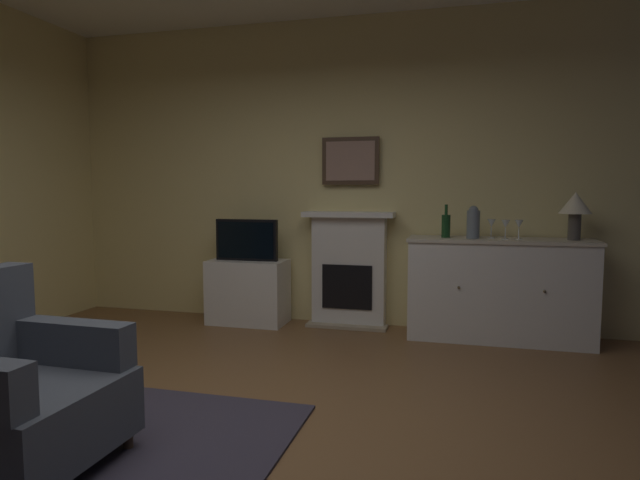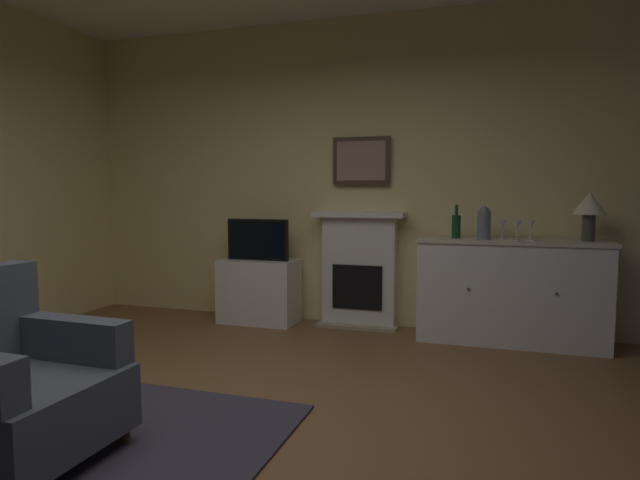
{
  "view_description": "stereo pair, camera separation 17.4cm",
  "coord_description": "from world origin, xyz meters",
  "px_view_note": "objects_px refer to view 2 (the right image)",
  "views": [
    {
      "loc": [
        1.17,
        -2.48,
        1.3
      ],
      "look_at": [
        0.34,
        0.68,
        1.0
      ],
      "focal_mm": 30.3,
      "sensor_mm": 36.0,
      "label": 1
    },
    {
      "loc": [
        1.34,
        -2.43,
        1.3
      ],
      "look_at": [
        0.34,
        0.68,
        1.0
      ],
      "focal_mm": 30.3,
      "sensor_mm": 36.0,
      "label": 2
    }
  ],
  "objects_px": {
    "fireplace_unit": "(359,269)",
    "vase_decorative": "(484,223)",
    "armchair": "(7,385)",
    "wine_bottle": "(456,226)",
    "table_lamp": "(589,207)",
    "sideboard_cabinet": "(510,291)",
    "wine_glass_left": "(503,225)",
    "tv_set": "(258,240)",
    "framed_picture": "(361,161)",
    "wine_glass_center": "(517,226)",
    "tv_cabinet": "(259,291)",
    "wine_glass_right": "(531,226)"
  },
  "relations": [
    {
      "from": "wine_glass_right",
      "to": "tv_set",
      "type": "relative_size",
      "value": 0.27
    },
    {
      "from": "wine_bottle",
      "to": "wine_glass_center",
      "type": "bearing_deg",
      "value": -3.75
    },
    {
      "from": "fireplace_unit",
      "to": "table_lamp",
      "type": "bearing_deg",
      "value": -5.21
    },
    {
      "from": "sideboard_cabinet",
      "to": "wine_bottle",
      "type": "height_order",
      "value": "wine_bottle"
    },
    {
      "from": "table_lamp",
      "to": "sideboard_cabinet",
      "type": "bearing_deg",
      "value": -180.0
    },
    {
      "from": "wine_glass_center",
      "to": "tv_cabinet",
      "type": "relative_size",
      "value": 0.22
    },
    {
      "from": "wine_bottle",
      "to": "vase_decorative",
      "type": "relative_size",
      "value": 1.03
    },
    {
      "from": "sideboard_cabinet",
      "to": "table_lamp",
      "type": "bearing_deg",
      "value": 0.0
    },
    {
      "from": "fireplace_unit",
      "to": "vase_decorative",
      "type": "xyz_separation_m",
      "value": [
        1.13,
        -0.23,
        0.48
      ]
    },
    {
      "from": "table_lamp",
      "to": "wine_bottle",
      "type": "xyz_separation_m",
      "value": [
        -1.04,
        -0.03,
        -0.17
      ]
    },
    {
      "from": "vase_decorative",
      "to": "tv_set",
      "type": "relative_size",
      "value": 0.45
    },
    {
      "from": "wine_bottle",
      "to": "armchair",
      "type": "bearing_deg",
      "value": -123.05
    },
    {
      "from": "framed_picture",
      "to": "table_lamp",
      "type": "height_order",
      "value": "framed_picture"
    },
    {
      "from": "wine_glass_right",
      "to": "tv_set",
      "type": "xyz_separation_m",
      "value": [
        -2.48,
        0.02,
        -0.19
      ]
    },
    {
      "from": "tv_cabinet",
      "to": "tv_set",
      "type": "distance_m",
      "value": 0.51
    },
    {
      "from": "fireplace_unit",
      "to": "wine_bottle",
      "type": "height_order",
      "value": "wine_bottle"
    },
    {
      "from": "table_lamp",
      "to": "armchair",
      "type": "xyz_separation_m",
      "value": [
        -2.91,
        -2.9,
        -0.79
      ]
    },
    {
      "from": "sideboard_cabinet",
      "to": "tv_cabinet",
      "type": "bearing_deg",
      "value": 179.63
    },
    {
      "from": "fireplace_unit",
      "to": "table_lamp",
      "type": "height_order",
      "value": "table_lamp"
    },
    {
      "from": "fireplace_unit",
      "to": "wine_bottle",
      "type": "xyz_separation_m",
      "value": [
        0.91,
        -0.2,
        0.45
      ]
    },
    {
      "from": "wine_glass_left",
      "to": "vase_decorative",
      "type": "xyz_separation_m",
      "value": [
        -0.15,
        -0.08,
        0.02
      ]
    },
    {
      "from": "wine_glass_left",
      "to": "tv_cabinet",
      "type": "relative_size",
      "value": 0.22
    },
    {
      "from": "sideboard_cabinet",
      "to": "table_lamp",
      "type": "height_order",
      "value": "table_lamp"
    },
    {
      "from": "wine_glass_center",
      "to": "wine_bottle",
      "type": "bearing_deg",
      "value": 176.25
    },
    {
      "from": "wine_bottle",
      "to": "vase_decorative",
      "type": "xyz_separation_m",
      "value": [
        0.23,
        -0.02,
        0.03
      ]
    },
    {
      "from": "wine_glass_right",
      "to": "armchair",
      "type": "distance_m",
      "value": 3.84
    },
    {
      "from": "fireplace_unit",
      "to": "tv_cabinet",
      "type": "height_order",
      "value": "fireplace_unit"
    },
    {
      "from": "vase_decorative",
      "to": "tv_cabinet",
      "type": "distance_m",
      "value": 2.23
    },
    {
      "from": "fireplace_unit",
      "to": "vase_decorative",
      "type": "distance_m",
      "value": 1.25
    },
    {
      "from": "framed_picture",
      "to": "sideboard_cabinet",
      "type": "xyz_separation_m",
      "value": [
        1.36,
        -0.22,
        -1.14
      ]
    },
    {
      "from": "vase_decorative",
      "to": "armchair",
      "type": "bearing_deg",
      "value": -126.36
    },
    {
      "from": "framed_picture",
      "to": "tv_set",
      "type": "relative_size",
      "value": 0.89
    },
    {
      "from": "table_lamp",
      "to": "tv_cabinet",
      "type": "bearing_deg",
      "value": 179.71
    },
    {
      "from": "table_lamp",
      "to": "vase_decorative",
      "type": "distance_m",
      "value": 0.82
    },
    {
      "from": "fireplace_unit",
      "to": "table_lamp",
      "type": "distance_m",
      "value": 2.05
    },
    {
      "from": "wine_glass_center",
      "to": "vase_decorative",
      "type": "distance_m",
      "value": 0.26
    },
    {
      "from": "table_lamp",
      "to": "wine_bottle",
      "type": "bearing_deg",
      "value": -178.52
    },
    {
      "from": "wine_glass_left",
      "to": "tv_set",
      "type": "xyz_separation_m",
      "value": [
        -2.26,
        -0.04,
        -0.19
      ]
    },
    {
      "from": "wine_glass_center",
      "to": "table_lamp",
      "type": "bearing_deg",
      "value": 6.16
    },
    {
      "from": "wine_glass_right",
      "to": "armchair",
      "type": "relative_size",
      "value": 0.18
    },
    {
      "from": "armchair",
      "to": "vase_decorative",
      "type": "bearing_deg",
      "value": 53.64
    },
    {
      "from": "sideboard_cabinet",
      "to": "framed_picture",
      "type": "bearing_deg",
      "value": 170.73
    },
    {
      "from": "tv_set",
      "to": "wine_glass_right",
      "type": "bearing_deg",
      "value": -0.47
    },
    {
      "from": "fireplace_unit",
      "to": "wine_glass_center",
      "type": "height_order",
      "value": "fireplace_unit"
    },
    {
      "from": "tv_cabinet",
      "to": "armchair",
      "type": "xyz_separation_m",
      "value": [
        0.01,
        -2.92,
        0.07
      ]
    },
    {
      "from": "sideboard_cabinet",
      "to": "vase_decorative",
      "type": "distance_m",
      "value": 0.63
    },
    {
      "from": "framed_picture",
      "to": "wine_glass_left",
      "type": "height_order",
      "value": "framed_picture"
    },
    {
      "from": "fireplace_unit",
      "to": "sideboard_cabinet",
      "type": "bearing_deg",
      "value": -7.4
    },
    {
      "from": "vase_decorative",
      "to": "sideboard_cabinet",
      "type": "bearing_deg",
      "value": 12.31
    },
    {
      "from": "sideboard_cabinet",
      "to": "wine_glass_center",
      "type": "height_order",
      "value": "wine_glass_center"
    }
  ]
}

